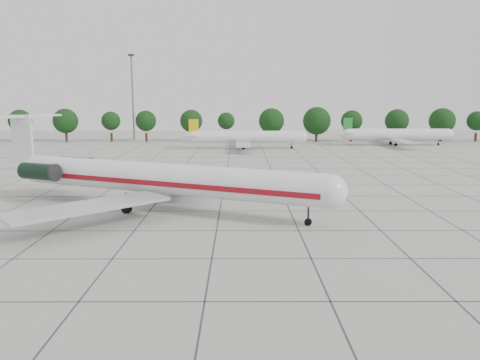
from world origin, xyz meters
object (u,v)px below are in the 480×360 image
at_px(main_airliner, 145,177).
at_px(bg_airliner_d, 397,135).
at_px(floodlight_mast, 133,92).
at_px(bg_airliner_c, 247,137).

height_order(main_airliner, bg_airliner_d, main_airliner).
relative_size(bg_airliner_d, floodlight_mast, 1.11).
relative_size(bg_airliner_c, bg_airliner_d, 1.00).
distance_m(bg_airliner_d, floodlight_mast, 77.65).
distance_m(bg_airliner_c, floodlight_mast, 44.67).
xyz_separation_m(bg_airliner_c, bg_airliner_d, (40.49, 8.18, 0.00)).
xyz_separation_m(main_airliner, bg_airliner_c, (12.83, 64.10, -0.82)).
height_order(main_airliner, bg_airliner_c, main_airliner).
distance_m(main_airliner, floodlight_mast, 93.65).
bearing_deg(bg_airliner_c, main_airliner, -101.32).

